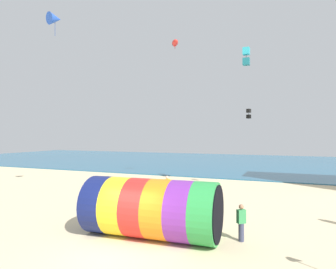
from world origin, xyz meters
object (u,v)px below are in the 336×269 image
at_px(giant_inflatable_tube, 151,208).
at_px(kite_blue_delta, 55,19).
at_px(kite_handler, 241,223).
at_px(kite_cyan_box, 246,56).
at_px(kite_black_box, 249,114).
at_px(bystander_mid_beach, 167,187).
at_px(kite_red_parafoil, 175,43).

height_order(giant_inflatable_tube, kite_blue_delta, kite_blue_delta).
bearing_deg(kite_handler, kite_cyan_box, 97.07).
distance_m(kite_black_box, bystander_mid_beach, 9.68).
bearing_deg(giant_inflatable_tube, kite_cyan_box, 79.72).
height_order(giant_inflatable_tube, bystander_mid_beach, giant_inflatable_tube).
distance_m(kite_red_parafoil, kite_black_box, 8.60).
relative_size(kite_red_parafoil, kite_black_box, 1.59).
xyz_separation_m(giant_inflatable_tube, bystander_mid_beach, (-2.51, 7.75, -0.46)).
distance_m(giant_inflatable_tube, kite_handler, 4.00).
bearing_deg(kite_blue_delta, kite_handler, -15.27).
distance_m(kite_red_parafoil, kite_blue_delta, 9.07).
distance_m(giant_inflatable_tube, kite_red_parafoil, 14.08).
xyz_separation_m(kite_blue_delta, kite_black_box, (12.75, 8.98, -6.78)).
height_order(kite_blue_delta, kite_black_box, kite_blue_delta).
bearing_deg(kite_cyan_box, kite_handler, -82.93).
bearing_deg(giant_inflatable_tube, bystander_mid_beach, 107.92).
height_order(giant_inflatable_tube, kite_red_parafoil, kite_red_parafoil).
distance_m(kite_blue_delta, kite_black_box, 17.00).
height_order(kite_blue_delta, bystander_mid_beach, kite_blue_delta).
distance_m(kite_cyan_box, bystander_mid_beach, 12.46).
xyz_separation_m(kite_blue_delta, bystander_mid_beach, (7.84, 2.79, -12.38)).
bearing_deg(giant_inflatable_tube, kite_blue_delta, 154.36).
bearing_deg(kite_cyan_box, bystander_mid_beach, -133.08).
relative_size(giant_inflatable_tube, kite_handler, 3.86).
xyz_separation_m(kite_handler, kite_black_box, (-1.41, 12.85, 5.64)).
xyz_separation_m(kite_handler, kite_cyan_box, (-1.47, 11.84, 10.28)).
distance_m(kite_blue_delta, bystander_mid_beach, 14.91).
height_order(giant_inflatable_tube, kite_cyan_box, kite_cyan_box).
xyz_separation_m(giant_inflatable_tube, kite_blue_delta, (-10.35, 4.97, 11.92)).
height_order(kite_handler, kite_red_parafoil, kite_red_parafoil).
relative_size(kite_red_parafoil, kite_blue_delta, 0.77).
bearing_deg(kite_red_parafoil, kite_black_box, 44.39).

